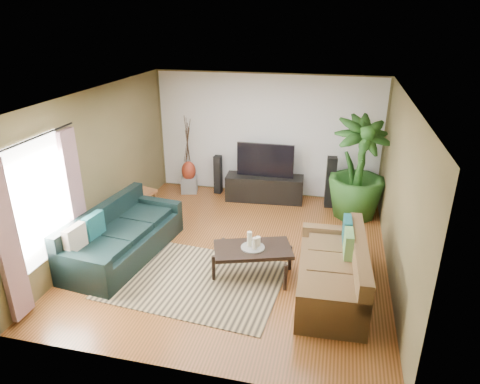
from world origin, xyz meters
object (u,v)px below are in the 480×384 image
(coffee_table, at_px, (253,261))
(speaker_left, at_px, (218,174))
(sofa_left, at_px, (123,233))
(side_table, at_px, (141,203))
(pedestal, at_px, (189,185))
(potted_plant, at_px, (358,169))
(television, at_px, (265,160))
(vase, at_px, (189,171))
(speaker_right, at_px, (331,182))
(tv_stand, at_px, (264,188))
(sofa_right, at_px, (331,267))

(coffee_table, distance_m, speaker_left, 3.45)
(sofa_left, height_order, side_table, sofa_left)
(pedestal, bearing_deg, potted_plant, -6.61)
(speaker_left, xyz_separation_m, pedestal, (-0.66, -0.11, -0.27))
(sofa_left, relative_size, television, 1.91)
(television, bearing_deg, vase, 178.48)
(speaker_right, bearing_deg, vase, 173.06)
(sofa_left, relative_size, side_table, 4.34)
(sofa_left, distance_m, tv_stand, 3.44)
(tv_stand, height_order, vase, vase)
(coffee_table, xyz_separation_m, pedestal, (-2.12, 3.01, -0.07))
(speaker_right, relative_size, pedestal, 3.11)
(television, xyz_separation_m, speaker_right, (1.41, -0.02, -0.37))
(sofa_right, xyz_separation_m, tv_stand, (-1.55, 3.12, -0.15))
(television, xyz_separation_m, vase, (-1.78, 0.05, -0.41))
(tv_stand, bearing_deg, sofa_right, -68.12)
(sofa_right, distance_m, speaker_right, 3.13)
(coffee_table, relative_size, tv_stand, 0.71)
(sofa_right, height_order, vase, sofa_right)
(speaker_right, relative_size, vase, 2.43)
(sofa_left, xyz_separation_m, coffee_table, (2.24, -0.08, -0.18))
(sofa_right, bearing_deg, potted_plant, 169.71)
(television, bearing_deg, speaker_left, 171.88)
(television, relative_size, pedestal, 3.49)
(speaker_left, xyz_separation_m, speaker_right, (2.52, -0.18, 0.11))
(potted_plant, distance_m, side_table, 4.40)
(sofa_left, distance_m, side_table, 1.56)
(speaker_left, bearing_deg, vase, -168.63)
(pedestal, bearing_deg, sofa_right, -43.80)
(television, bearing_deg, speaker_right, -0.90)
(pedestal, bearing_deg, tv_stand, -2.16)
(tv_stand, xyz_separation_m, vase, (-1.78, 0.07, 0.23))
(coffee_table, distance_m, television, 3.06)
(sofa_left, distance_m, sofa_right, 3.46)
(speaker_left, bearing_deg, potted_plant, -8.26)
(tv_stand, xyz_separation_m, side_table, (-2.30, -1.37, -0.01))
(sofa_left, bearing_deg, television, -26.61)
(side_table, bearing_deg, television, 31.03)
(pedestal, bearing_deg, coffee_table, -54.86)
(potted_plant, distance_m, pedestal, 3.81)
(tv_stand, relative_size, pedestal, 4.76)
(tv_stand, bearing_deg, pedestal, 173.29)
(television, height_order, vase, television)
(sofa_right, xyz_separation_m, speaker_right, (-0.14, 3.12, 0.13))
(tv_stand, xyz_separation_m, television, (0.00, 0.02, 0.64))
(television, distance_m, speaker_right, 1.46)
(sofa_right, xyz_separation_m, television, (-1.55, 3.14, 0.50))
(tv_stand, relative_size, television, 1.36)
(potted_plant, bearing_deg, sofa_left, -146.72)
(sofa_left, relative_size, potted_plant, 1.15)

